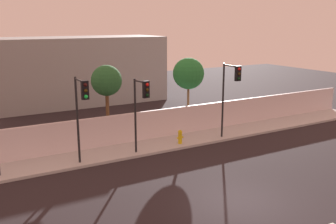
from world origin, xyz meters
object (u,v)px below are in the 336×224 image
(traffic_light_right, at_px, (231,85))
(roadside_tree_midleft, at_px, (188,74))
(fire_hydrant, at_px, (180,136))
(roadside_tree_leftmost, at_px, (106,81))
(traffic_light_left, at_px, (141,101))
(traffic_light_center, at_px, (81,103))

(traffic_light_right, height_order, roadside_tree_midleft, roadside_tree_midleft)
(fire_hydrant, height_order, roadside_tree_midleft, roadside_tree_midleft)
(roadside_tree_leftmost, distance_m, roadside_tree_midleft, 5.98)
(traffic_light_left, distance_m, fire_hydrant, 3.99)
(traffic_light_right, relative_size, roadside_tree_midleft, 0.95)
(traffic_light_left, height_order, roadside_tree_leftmost, roadside_tree_leftmost)
(traffic_light_left, distance_m, roadside_tree_midleft, 6.73)
(traffic_light_center, bearing_deg, roadside_tree_midleft, 24.70)
(traffic_light_center, relative_size, roadside_tree_leftmost, 0.94)
(traffic_light_left, xyz_separation_m, traffic_light_center, (-3.37, -0.23, 0.25))
(traffic_light_right, distance_m, fire_hydrant, 4.36)
(traffic_light_left, distance_m, roadside_tree_leftmost, 3.91)
(traffic_light_center, height_order, traffic_light_right, traffic_light_right)
(roadside_tree_leftmost, bearing_deg, traffic_light_left, -82.62)
(fire_hydrant, bearing_deg, traffic_light_right, -17.24)
(fire_hydrant, distance_m, roadside_tree_midleft, 5.21)
(fire_hydrant, distance_m, roadside_tree_leftmost, 5.63)
(fire_hydrant, relative_size, roadside_tree_leftmost, 0.18)
(traffic_light_left, height_order, traffic_light_right, traffic_light_right)
(traffic_light_right, xyz_separation_m, fire_hydrant, (-3.01, 0.93, -3.01))
(traffic_light_right, xyz_separation_m, roadside_tree_midleft, (-0.44, 4.06, 0.27))
(traffic_light_left, relative_size, roadside_tree_midleft, 0.84)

